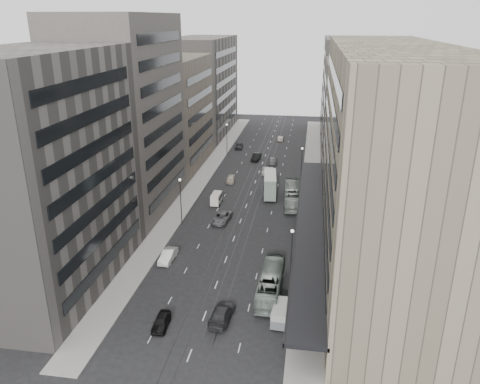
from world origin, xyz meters
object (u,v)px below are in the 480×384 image
Objects in this scene: bus_far at (292,195)px; panel_van at (216,198)px; vw_microbus at (280,313)px; pedestrian at (303,335)px; double_decker at (270,184)px; sedan_2 at (222,217)px; sedan_0 at (161,322)px; bus_near at (271,283)px; sedan_1 at (168,256)px.

panel_van is (-14.14, -2.52, -0.47)m from bus_far.
pedestrian is (2.65, -3.34, -0.24)m from vw_microbus.
sedan_2 is at bearing -122.83° from double_decker.
vw_microbus is 1.19× the size of panel_van.
bus_far is 3.00× the size of sedan_0.
double_decker reaches higher than sedan_0.
sedan_2 reaches higher than sedan_0.
double_decker reaches higher than pedestrian.
bus_far reaches higher than pedestrian.
bus_near reaches higher than sedan_0.
double_decker is 2.36× the size of panel_van.
sedan_1 is 15.67m from sedan_2.
vw_microbus is 13.71m from sedan_0.
bus_far is 2.19× the size of sedan_2.
double_decker is 4.96× the size of pedestrian.
vw_microbus is (0.54, -37.19, -0.46)m from bus_far.
double_decker is 44.52m from sedan_0.
pedestrian is (7.77, -44.08, -1.43)m from double_decker.
sedan_2 is (-10.50, 21.24, -0.81)m from bus_near.
panel_van is at bearing -93.35° from pedestrian.
bus_far is 15.48m from sedan_2.
pedestrian is at bearing -4.24° from sedan_0.
bus_near is 6.70× the size of pedestrian.
panel_van is 2.11× the size of pedestrian.
sedan_0 is (-13.37, -2.98, -0.54)m from vw_microbus.
bus_near is 2.79× the size of sedan_0.
bus_far is 3.42× the size of panel_van.
bus_far is at bearing -113.35° from pedestrian.
vw_microbus is at bearing -88.47° from double_decker.
sedan_1 is 2.80× the size of pedestrian.
bus_far is 2.57× the size of sedan_1.
bus_near is 23.71m from sedan_2.
panel_van is 0.75× the size of sedan_1.
pedestrian is (19.89, -15.53, 0.22)m from sedan_1.
double_decker is (-3.45, 34.96, 0.85)m from bus_near.
sedan_2 is at bearing -70.56° from panel_van.
vw_microbus is 1.04× the size of sedan_0.
panel_van reaches higher than sedan_2.
sedan_0 is at bearing -106.33° from double_decker.
sedan_1 is (-3.87, 15.17, 0.09)m from sedan_0.
sedan_0 is 2.40× the size of pedestrian.
pedestrian reaches higher than sedan_0.
sedan_2 is (-7.05, -13.72, -1.66)m from double_decker.
bus_near is 35.14m from double_decker.
sedan_1 is (-2.56, -22.48, -0.45)m from panel_van.
bus_far is 2.88× the size of vw_microbus.
pedestrian is (16.02, -0.36, 0.30)m from sedan_0.
bus_near is 2.04× the size of sedan_2.
sedan_2 is (-12.17, 27.01, -0.47)m from vw_microbus.
sedan_1 is at bearing -21.09° from bus_near.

